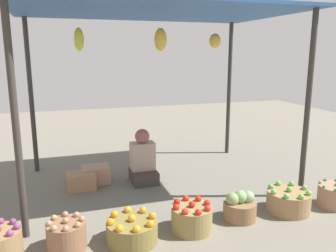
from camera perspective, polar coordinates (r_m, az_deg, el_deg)
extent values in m
plane|color=slate|center=(5.03, -1.99, -9.34)|extent=(14.00, 14.00, 0.00)
cylinder|color=#38332D|center=(3.55, -24.16, 0.36)|extent=(0.07, 0.07, 2.36)
cylinder|color=#38332D|center=(4.59, 22.35, 2.96)|extent=(0.07, 0.07, 2.36)
cylinder|color=#38332D|center=(5.60, -21.95, 4.49)|extent=(0.07, 0.07, 2.36)
cylinder|color=#38332D|center=(6.31, 10.19, 5.94)|extent=(0.07, 0.07, 2.36)
cube|color=#30599A|center=(4.71, -2.21, 18.70)|extent=(3.66, 2.38, 0.04)
ellipsoid|color=yellow|center=(4.63, -14.69, 13.86)|extent=(0.13, 0.13, 0.29)
ellipsoid|color=yellow|center=(4.58, -1.25, 14.26)|extent=(0.16, 0.16, 0.30)
ellipsoid|color=yellow|center=(5.08, 7.87, 13.94)|extent=(0.17, 0.17, 0.20)
cube|color=#433838|center=(5.01, -4.10, -8.35)|extent=(0.36, 0.44, 0.18)
cube|color=#BCA48F|center=(4.96, -4.28, -5.02)|extent=(0.34, 0.22, 0.40)
sphere|color=#975A4F|center=(4.88, -4.34, -1.71)|extent=(0.21, 0.21, 0.21)
cylinder|color=olive|center=(3.58, -26.35, -17.51)|extent=(0.39, 0.39, 0.28)
sphere|color=#7B3877|center=(3.49, -23.98, -15.15)|extent=(0.06, 0.06, 0.06)
sphere|color=#7A336D|center=(3.59, -24.54, -14.38)|extent=(0.06, 0.06, 0.06)
sphere|color=#7C3B68|center=(3.65, -26.23, -14.11)|extent=(0.06, 0.06, 0.06)
sphere|color=#863774|center=(3.40, -24.97, -16.00)|extent=(0.06, 0.06, 0.06)
cylinder|color=#8B5F44|center=(3.54, -16.61, -17.21)|extent=(0.37, 0.37, 0.27)
sphere|color=#947F52|center=(3.47, -16.77, -14.93)|extent=(0.06, 0.06, 0.06)
sphere|color=#A57D5B|center=(3.47, -14.22, -14.85)|extent=(0.06, 0.06, 0.06)
sphere|color=#9A8457|center=(3.57, -15.06, -14.15)|extent=(0.06, 0.06, 0.06)
sphere|color=#A07855|center=(3.60, -16.82, -13.96)|extent=(0.06, 0.06, 0.06)
sphere|color=#A08852|center=(3.57, -18.55, -14.37)|extent=(0.06, 0.06, 0.06)
sphere|color=#A47D60|center=(3.47, -19.31, -15.17)|extent=(0.06, 0.06, 0.06)
sphere|color=#95885E|center=(3.38, -18.58, -15.93)|extent=(0.06, 0.06, 0.06)
sphere|color=#A5775B|center=(3.34, -16.71, -16.17)|extent=(0.06, 0.06, 0.06)
sphere|color=#A08751|center=(3.38, -14.87, -15.70)|extent=(0.06, 0.06, 0.06)
cylinder|color=olive|center=(3.55, -6.02, -17.12)|extent=(0.51, 0.51, 0.22)
sphere|color=orange|center=(3.48, -6.07, -15.11)|extent=(0.08, 0.08, 0.08)
sphere|color=orange|center=(3.53, -2.62, -14.81)|extent=(0.08, 0.08, 0.08)
sphere|color=orange|center=(3.64, -4.21, -13.91)|extent=(0.08, 0.08, 0.08)
sphere|color=orange|center=(3.67, -6.76, -13.77)|extent=(0.08, 0.08, 0.08)
sphere|color=orange|center=(3.59, -8.96, -14.42)|extent=(0.08, 0.08, 0.08)
sphere|color=orange|center=(3.46, -9.60, -15.59)|extent=(0.08, 0.08, 0.08)
sphere|color=orange|center=(3.33, -8.13, -16.63)|extent=(0.08, 0.08, 0.08)
sphere|color=orange|center=(3.30, -5.29, -16.84)|extent=(0.08, 0.08, 0.08)
sphere|color=orange|center=(3.39, -2.98, -16.03)|extent=(0.08, 0.08, 0.08)
cylinder|color=olive|center=(3.72, 3.99, -15.21)|extent=(0.43, 0.43, 0.26)
sphere|color=red|center=(3.65, 4.03, -12.98)|extent=(0.07, 0.07, 0.07)
sphere|color=red|center=(3.72, 6.58, -12.68)|extent=(0.07, 0.07, 0.07)
sphere|color=red|center=(3.80, 5.09, -12.06)|extent=(0.07, 0.07, 0.07)
sphere|color=red|center=(3.80, 3.04, -12.03)|extent=(0.07, 0.07, 0.07)
sphere|color=red|center=(3.72, 1.51, -12.58)|extent=(0.07, 0.07, 0.07)
sphere|color=red|center=(3.60, 1.38, -13.46)|extent=(0.07, 0.07, 0.07)
sphere|color=red|center=(3.51, 2.87, -14.17)|extent=(0.07, 0.07, 0.07)
sphere|color=red|center=(3.51, 5.11, -14.21)|extent=(0.07, 0.07, 0.07)
sphere|color=red|center=(3.60, 6.64, -13.56)|extent=(0.07, 0.07, 0.07)
cylinder|color=olive|center=(4.04, 11.91, -13.64)|extent=(0.37, 0.37, 0.20)
sphere|color=#7AAE65|center=(3.97, 12.01, -11.53)|extent=(0.15, 0.15, 0.15)
sphere|color=#839E6C|center=(4.02, 13.22, -11.50)|extent=(0.15, 0.15, 0.15)
sphere|color=#819E5D|center=(3.93, 10.76, -11.95)|extent=(0.15, 0.15, 0.15)
cylinder|color=#98764E|center=(4.36, 19.51, -11.80)|extent=(0.50, 0.50, 0.25)
sphere|color=#65BB43|center=(4.30, 19.66, -9.96)|extent=(0.07, 0.07, 0.07)
sphere|color=#65A84E|center=(4.43, 21.86, -9.57)|extent=(0.07, 0.07, 0.07)
sphere|color=#6EBB4F|center=(4.50, 20.03, -9.09)|extent=(0.07, 0.07, 0.07)
sphere|color=#6EB649|center=(4.46, 18.00, -9.13)|extent=(0.07, 0.07, 0.07)
sphere|color=#61AA51|center=(4.33, 16.85, -9.70)|extent=(0.07, 0.07, 0.07)
sphere|color=#71B24C|center=(4.18, 17.30, -10.52)|extent=(0.07, 0.07, 0.07)
sphere|color=#66AC4E|center=(4.11, 19.23, -11.08)|extent=(0.07, 0.07, 0.07)
sphere|color=#66AF3F|center=(4.15, 21.43, -11.00)|extent=(0.07, 0.07, 0.07)
sphere|color=#63B83F|center=(4.28, 22.49, -10.36)|extent=(0.07, 0.07, 0.07)
cylinder|color=#9D765E|center=(4.70, 26.15, -10.47)|extent=(0.40, 0.40, 0.26)
sphere|color=#2E8132|center=(4.65, 26.32, -8.81)|extent=(0.04, 0.04, 0.04)
sphere|color=#3A802B|center=(4.82, 26.37, -8.15)|extent=(0.04, 0.04, 0.04)
sphere|color=#3D8324|center=(4.77, 24.84, -8.20)|extent=(0.04, 0.04, 0.04)
sphere|color=#3E8D33|center=(4.66, 24.12, -8.64)|extent=(0.04, 0.04, 0.04)
sphere|color=#39912D|center=(4.54, 24.67, -9.23)|extent=(0.04, 0.04, 0.04)
sphere|color=#378430|center=(4.49, 26.26, -9.61)|extent=(0.04, 0.04, 0.04)
cube|color=#A67E55|center=(4.92, -14.33, -8.84)|extent=(0.38, 0.32, 0.22)
cube|color=tan|center=(5.07, -12.00, -7.94)|extent=(0.39, 0.31, 0.25)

